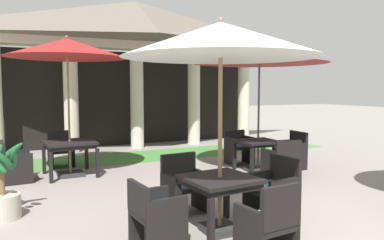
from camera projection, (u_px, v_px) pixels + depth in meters
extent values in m
plane|color=gray|center=(299.00, 228.00, 5.03)|extent=(60.00, 60.00, 0.00)
cylinder|color=beige|center=(71.00, 100.00, 10.82)|extent=(0.42, 0.42, 3.09)
cylinder|color=beige|center=(137.00, 99.00, 11.67)|extent=(0.42, 0.42, 3.09)
cylinder|color=beige|center=(194.00, 99.00, 12.52)|extent=(0.42, 0.42, 3.09)
cylinder|color=beige|center=(244.00, 98.00, 13.37)|extent=(0.42, 0.42, 3.09)
cube|color=beige|center=(136.00, 46.00, 11.53)|extent=(8.78, 0.70, 0.24)
pyramid|color=#665B51|center=(136.00, 22.00, 11.47)|extent=(9.18, 3.06, 1.24)
cube|color=black|center=(129.00, 99.00, 12.48)|extent=(8.58, 0.16, 3.09)
cube|color=#47843D|center=(153.00, 155.00, 10.44)|extent=(10.98, 1.76, 0.01)
cube|color=black|center=(220.00, 179.00, 4.81)|extent=(0.95, 0.95, 0.05)
cube|color=black|center=(220.00, 183.00, 4.81)|extent=(0.87, 0.87, 0.07)
cube|color=black|center=(211.00, 225.00, 4.29)|extent=(0.08, 0.08, 0.62)
cube|color=black|center=(263.00, 213.00, 4.70)|extent=(0.08, 0.08, 0.62)
cube|color=black|center=(178.00, 206.00, 4.98)|extent=(0.08, 0.08, 0.62)
cube|color=black|center=(226.00, 197.00, 5.39)|extent=(0.08, 0.08, 0.62)
cube|color=#2D2D2D|center=(219.00, 229.00, 4.86)|extent=(0.42, 0.42, 0.10)
cylinder|color=olive|center=(220.00, 140.00, 4.76)|extent=(0.05, 0.05, 2.45)
cone|color=white|center=(221.00, 40.00, 4.65)|extent=(2.53, 2.53, 0.45)
sphere|color=olive|center=(221.00, 19.00, 4.63)|extent=(0.06, 0.06, 0.06)
cube|color=black|center=(186.00, 187.00, 5.60)|extent=(0.64, 0.57, 0.07)
cube|color=teal|center=(186.00, 183.00, 5.60)|extent=(0.59, 0.52, 0.05)
cube|color=black|center=(178.00, 167.00, 5.78)|extent=(0.60, 0.11, 0.44)
cube|color=black|center=(201.00, 190.00, 5.75)|extent=(0.11, 0.52, 0.61)
cube|color=black|center=(170.00, 196.00, 5.47)|extent=(0.11, 0.52, 0.61)
cube|color=black|center=(209.00, 202.00, 5.56)|extent=(0.06, 0.06, 0.37)
cube|color=black|center=(177.00, 208.00, 5.29)|extent=(0.06, 0.06, 0.37)
cube|color=black|center=(193.00, 194.00, 5.95)|extent=(0.06, 0.06, 0.37)
cube|color=black|center=(163.00, 200.00, 5.68)|extent=(0.06, 0.06, 0.37)
cube|color=black|center=(266.00, 225.00, 4.06)|extent=(0.56, 0.54, 0.07)
cube|color=teal|center=(266.00, 219.00, 4.06)|extent=(0.52, 0.49, 0.05)
cube|color=black|center=(281.00, 207.00, 3.85)|extent=(0.52, 0.11, 0.46)
cube|color=black|center=(249.00, 237.00, 3.95)|extent=(0.10, 0.49, 0.62)
cube|color=black|center=(282.00, 228.00, 4.19)|extent=(0.10, 0.49, 0.62)
cube|color=black|center=(268.00, 233.00, 4.39)|extent=(0.06, 0.06, 0.36)
cube|color=black|center=(271.00, 191.00, 5.28)|extent=(0.61, 0.63, 0.07)
cube|color=teal|center=(271.00, 187.00, 5.28)|extent=(0.56, 0.58, 0.05)
cube|color=black|center=(285.00, 171.00, 5.39)|extent=(0.11, 0.59, 0.44)
cube|color=black|center=(285.00, 203.00, 5.06)|extent=(0.57, 0.11, 0.66)
cube|color=black|center=(258.00, 193.00, 5.53)|extent=(0.57, 0.11, 0.66)
cube|color=black|center=(270.00, 215.00, 4.95)|extent=(0.06, 0.06, 0.40)
cube|color=black|center=(245.00, 204.00, 5.40)|extent=(0.06, 0.06, 0.40)
cube|color=black|center=(297.00, 209.00, 5.20)|extent=(0.06, 0.06, 0.40)
cube|color=black|center=(271.00, 199.00, 5.66)|extent=(0.06, 0.06, 0.40)
cube|color=black|center=(157.00, 213.00, 4.38)|extent=(0.57, 0.59, 0.07)
cube|color=teal|center=(157.00, 208.00, 4.37)|extent=(0.53, 0.54, 0.05)
cube|color=black|center=(138.00, 199.00, 4.24)|extent=(0.11, 0.55, 0.36)
cube|color=black|center=(149.00, 214.00, 4.60)|extent=(0.53, 0.11, 0.66)
cube|color=black|center=(167.00, 227.00, 4.17)|extent=(0.53, 0.11, 0.66)
cube|color=black|center=(166.00, 222.00, 4.73)|extent=(0.06, 0.06, 0.38)
cube|color=black|center=(185.00, 235.00, 4.31)|extent=(0.06, 0.06, 0.38)
cube|color=black|center=(132.00, 229.00, 4.49)|extent=(0.06, 0.06, 0.38)
cube|color=black|center=(258.00, 141.00, 8.39)|extent=(0.90, 0.90, 0.05)
cube|color=black|center=(258.00, 144.00, 8.40)|extent=(0.82, 0.82, 0.06)
cube|color=black|center=(252.00, 163.00, 7.92)|extent=(0.07, 0.07, 0.61)
cube|color=black|center=(282.00, 160.00, 8.21)|extent=(0.07, 0.07, 0.61)
cube|color=black|center=(235.00, 156.00, 8.64)|extent=(0.07, 0.07, 0.61)
cube|color=black|center=(263.00, 154.00, 8.93)|extent=(0.07, 0.07, 0.61)
cube|color=#2D2D2D|center=(258.00, 170.00, 8.45)|extent=(0.49, 0.49, 0.07)
cylinder|color=#4C4742|center=(259.00, 115.00, 8.34)|extent=(0.05, 0.05, 2.57)
cone|color=maroon|center=(259.00, 57.00, 8.23)|extent=(3.00, 3.00, 0.31)
sphere|color=#4C4742|center=(260.00, 48.00, 8.22)|extent=(0.06, 0.06, 0.06)
cube|color=black|center=(281.00, 161.00, 7.62)|extent=(0.62, 0.59, 0.07)
cube|color=teal|center=(281.00, 158.00, 7.61)|extent=(0.57, 0.55, 0.05)
cube|color=black|center=(289.00, 151.00, 7.36)|extent=(0.59, 0.09, 0.42)
cube|color=black|center=(269.00, 166.00, 7.52)|extent=(0.09, 0.56, 0.65)
cube|color=black|center=(292.00, 163.00, 7.73)|extent=(0.09, 0.56, 0.65)
cube|color=black|center=(263.00, 170.00, 7.77)|extent=(0.06, 0.06, 0.37)
cube|color=black|center=(284.00, 168.00, 7.97)|extent=(0.06, 0.06, 0.37)
cube|color=black|center=(277.00, 175.00, 7.30)|extent=(0.06, 0.06, 0.37)
cube|color=black|center=(299.00, 173.00, 7.50)|extent=(0.06, 0.06, 0.37)
cube|color=black|center=(239.00, 147.00, 9.22)|extent=(0.59, 0.58, 0.07)
cube|color=teal|center=(239.00, 145.00, 9.21)|extent=(0.54, 0.53, 0.05)
cube|color=black|center=(234.00, 137.00, 9.43)|extent=(0.56, 0.09, 0.36)
cube|color=black|center=(248.00, 150.00, 9.32)|extent=(0.09, 0.55, 0.69)
cube|color=black|center=(230.00, 151.00, 9.13)|extent=(0.09, 0.55, 0.69)
cube|color=black|center=(253.00, 157.00, 9.10)|extent=(0.06, 0.06, 0.40)
cube|color=black|center=(235.00, 159.00, 8.91)|extent=(0.06, 0.06, 0.40)
cube|color=black|center=(243.00, 154.00, 9.56)|extent=(0.06, 0.06, 0.40)
cube|color=black|center=(226.00, 155.00, 9.37)|extent=(0.06, 0.06, 0.40)
cube|color=black|center=(289.00, 151.00, 8.74)|extent=(0.58, 0.65, 0.07)
cube|color=teal|center=(290.00, 149.00, 8.74)|extent=(0.54, 0.60, 0.05)
cube|color=black|center=(299.00, 140.00, 8.81)|extent=(0.10, 0.62, 0.42)
cube|color=black|center=(297.00, 157.00, 8.48)|extent=(0.55, 0.09, 0.64)
cube|color=black|center=(282.00, 153.00, 9.02)|extent=(0.55, 0.09, 0.64)
cube|color=black|center=(288.00, 163.00, 8.41)|extent=(0.06, 0.06, 0.37)
cube|color=black|center=(274.00, 159.00, 8.93)|extent=(0.06, 0.06, 0.37)
cube|color=black|center=(306.00, 162.00, 8.59)|extent=(0.06, 0.06, 0.37)
cube|color=black|center=(290.00, 158.00, 9.11)|extent=(0.06, 0.06, 0.37)
cube|color=black|center=(70.00, 142.00, 7.97)|extent=(1.08, 1.08, 0.05)
cube|color=black|center=(70.00, 145.00, 7.97)|extent=(0.99, 0.99, 0.08)
cube|color=black|center=(51.00, 168.00, 7.37)|extent=(0.08, 0.08, 0.62)
cube|color=black|center=(98.00, 163.00, 7.83)|extent=(0.08, 0.08, 0.62)
cube|color=black|center=(44.00, 160.00, 8.18)|extent=(0.08, 0.08, 0.62)
cube|color=black|center=(87.00, 156.00, 8.64)|extent=(0.08, 0.08, 0.62)
cube|color=#2D2D2D|center=(71.00, 174.00, 8.03)|extent=(0.54, 0.54, 0.07)
cylinder|color=olive|center=(69.00, 114.00, 7.91)|extent=(0.04, 0.04, 2.70)
cone|color=maroon|center=(67.00, 48.00, 7.80)|extent=(2.53, 2.53, 0.40)
sphere|color=olive|center=(67.00, 37.00, 7.78)|extent=(0.06, 0.06, 0.06)
cube|color=black|center=(61.00, 151.00, 8.90)|extent=(0.57, 0.55, 0.07)
cube|color=teal|center=(61.00, 148.00, 8.90)|extent=(0.52, 0.50, 0.05)
cube|color=black|center=(59.00, 139.00, 9.08)|extent=(0.53, 0.10, 0.43)
cube|color=black|center=(72.00, 153.00, 9.03)|extent=(0.10, 0.51, 0.61)
cube|color=black|center=(50.00, 155.00, 8.79)|extent=(0.10, 0.51, 0.61)
cube|color=black|center=(73.00, 160.00, 8.84)|extent=(0.06, 0.06, 0.35)
cube|color=black|center=(52.00, 162.00, 8.61)|extent=(0.06, 0.06, 0.35)
cube|color=black|center=(70.00, 157.00, 9.23)|extent=(0.06, 0.06, 0.35)
cube|color=black|center=(49.00, 159.00, 9.00)|extent=(0.06, 0.06, 0.35)
cube|color=black|center=(17.00, 163.00, 7.48)|extent=(0.59, 0.65, 0.07)
cube|color=teal|center=(17.00, 160.00, 7.48)|extent=(0.54, 0.60, 0.05)
cube|color=black|center=(2.00, 152.00, 7.34)|extent=(0.11, 0.61, 0.42)
cube|color=black|center=(16.00, 164.00, 7.73)|extent=(0.55, 0.10, 0.61)
cube|color=black|center=(18.00, 170.00, 7.24)|extent=(0.55, 0.10, 0.61)
cube|color=black|center=(29.00, 169.00, 7.86)|extent=(0.06, 0.06, 0.35)
cube|color=black|center=(32.00, 174.00, 7.38)|extent=(0.06, 0.06, 0.35)
cube|color=black|center=(3.00, 172.00, 7.62)|extent=(0.06, 0.06, 0.35)
cube|color=black|center=(5.00, 177.00, 7.14)|extent=(0.06, 0.06, 0.35)
cylinder|color=#B2AD9E|center=(3.00, 207.00, 5.36)|extent=(0.48, 0.48, 0.36)
cylinder|color=brown|center=(2.00, 183.00, 5.33)|extent=(0.07, 0.07, 0.36)
ellipsoid|color=#1E562D|center=(14.00, 159.00, 5.38)|extent=(0.13, 0.40, 0.38)
ellipsoid|color=#1E562D|center=(7.00, 155.00, 5.52)|extent=(0.52, 0.27, 0.44)
ellipsoid|color=#1E562D|center=(6.00, 162.00, 5.24)|extent=(0.30, 0.25, 0.34)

